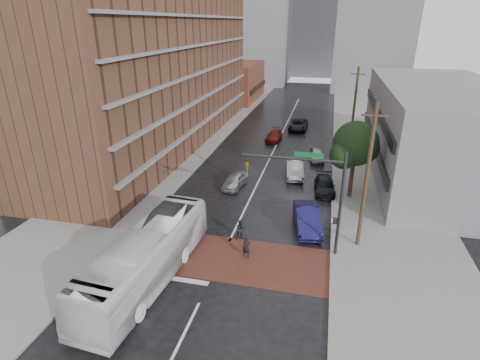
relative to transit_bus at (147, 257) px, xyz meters
The scene contains 24 objects.
ground 4.80m from the transit_bus, 37.16° to the left, with size 160.00×160.00×0.00m, color black.
crosswalk 5.10m from the transit_bus, 41.90° to the left, with size 14.00×5.00×0.02m, color brown.
sidewalk_west 28.87m from the transit_bus, 105.91° to the left, with size 9.00×90.00×0.15m, color gray.
sidewalk_east 31.61m from the transit_bus, 61.43° to the left, with size 9.00×90.00×0.15m, color gray.
apartment_block 31.23m from the transit_bus, 111.27° to the left, with size 10.00×44.00×28.00m, color brown.
storefront_west 57.37m from the transit_bus, 98.43° to the left, with size 8.00×16.00×7.00m, color brown.
building_east 30.47m from the transit_bus, 48.51° to the left, with size 11.00×26.00×9.00m, color gray.
distant_tower_west 82.65m from the transit_bus, 97.34° to the left, with size 18.00×16.00×32.00m, color gray.
distant_tower_east 78.49m from the transit_bus, 76.75° to the left, with size 16.00×14.00×36.00m, color gray.
distant_tower_center 98.34m from the transit_bus, 87.89° to the left, with size 12.00×10.00×24.00m, color gray.
street_tree 19.34m from the transit_bus, 50.62° to the left, with size 4.20×4.10×6.90m.
signal_mast 11.23m from the transit_bus, 28.96° to the left, with size 6.50×0.30×7.20m.
utility_pole_near 14.53m from the transit_bus, 28.48° to the left, with size 1.60×0.26×10.00m.
utility_pole_far 29.67m from the transit_bus, 65.12° to the left, with size 1.60×0.26×10.00m.
transit_bus is the anchor object (origin of this frame).
pedestrian_a 6.39m from the transit_bus, 34.91° to the left, with size 0.59×0.39×1.61m, color black.
pedestrian_b 7.22m from the transit_bus, 53.00° to the left, with size 0.74×0.57×1.52m, color black.
car_travel_a 14.70m from the transit_bus, 83.63° to the left, with size 1.53×3.81×1.30m, color #B8BDC1.
car_travel_b 19.86m from the transit_bus, 69.86° to the left, with size 1.65×4.73×1.56m, color #B0B3B8.
car_travel_c 30.56m from the transit_bus, 84.39° to the left, with size 1.75×4.30×1.25m, color maroon.
suv_travel 37.00m from the transit_bus, 81.29° to the left, with size 2.44×5.30×1.47m, color black.
car_parked_near 12.20m from the transit_bus, 43.73° to the left, with size 1.74×4.99×1.64m, color #16164E.
car_parked_mid 18.36m from the transit_bus, 57.34° to the left, with size 1.76×4.34×1.26m, color black.
car_parked_far 25.59m from the transit_bus, 69.88° to the left, with size 1.54×3.84×1.31m, color #A1A3A8.
Camera 1 is at (6.00, -19.45, 14.36)m, focal length 28.00 mm.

